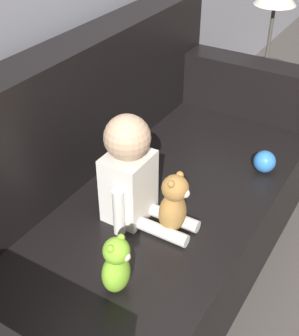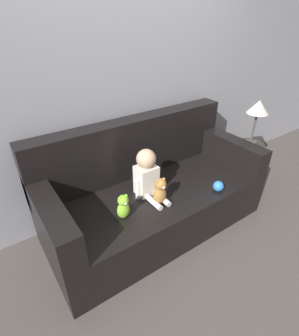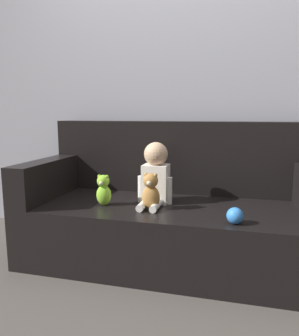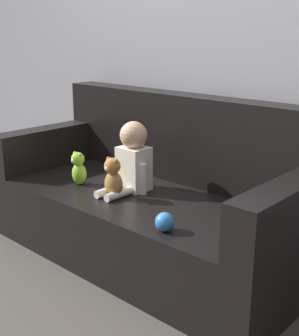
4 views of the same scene
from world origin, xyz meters
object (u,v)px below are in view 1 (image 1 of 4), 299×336
at_px(person_baby, 132,174).
at_px(plush_toy_side, 116,265).
at_px(toy_ball, 265,162).
at_px(teddy_bear_brown, 174,204).
at_px(side_table, 272,23).
at_px(couch, 129,211).

distance_m(person_baby, plush_toy_side, 0.36).
xyz_separation_m(plush_toy_side, toy_ball, (0.84, -0.17, -0.06)).
distance_m(teddy_bear_brown, side_table, 1.37).
bearing_deg(plush_toy_side, teddy_bear_brown, -2.77).
relative_size(toy_ball, side_table, 0.09).
bearing_deg(teddy_bear_brown, toy_ball, -16.31).
bearing_deg(plush_toy_side, couch, 29.21).
bearing_deg(toy_ball, side_table, 20.09).
bearing_deg(couch, plush_toy_side, -150.79).
bearing_deg(side_table, toy_ball, -159.91).
bearing_deg(side_table, teddy_bear_brown, -173.67).
height_order(plush_toy_side, side_table, side_table).
bearing_deg(toy_ball, couch, 137.30).
height_order(couch, plush_toy_side, couch).
relative_size(teddy_bear_brown, plush_toy_side, 1.14).
relative_size(teddy_bear_brown, side_table, 0.24).
distance_m(couch, person_baby, 0.30).
relative_size(plush_toy_side, toy_ball, 2.22).
relative_size(teddy_bear_brown, toy_ball, 2.53).
bearing_deg(toy_ball, teddy_bear_brown, 163.69).
distance_m(couch, teddy_bear_brown, 0.33).
xyz_separation_m(toy_ball, side_table, (0.82, 0.30, 0.31)).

